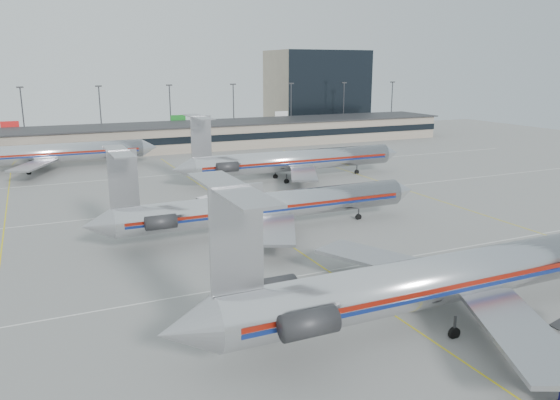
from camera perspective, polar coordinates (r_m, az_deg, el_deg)
ground at (r=47.56m, az=11.08°, el=-11.25°), size 260.00×260.00×0.00m
apron_markings at (r=55.27m, az=5.03°, el=-7.38°), size 160.00×0.15×0.02m
terminal at (r=136.16m, az=-13.60°, el=6.33°), size 162.00×17.00×6.25m
light_mast_row at (r=149.35m, az=-14.79°, el=8.98°), size 163.60×0.40×15.28m
distant_building at (r=184.98m, az=3.82°, el=11.45°), size 30.00×20.00×25.00m
jet_foreground at (r=45.96m, az=17.91°, el=-7.52°), size 49.26×29.01×12.89m
jet_second_row at (r=66.64m, az=-1.85°, el=-0.66°), size 43.49×25.61×11.38m
jet_third_row at (r=97.89m, az=1.17°, el=4.15°), size 44.69×27.49×12.22m
jet_back_row at (r=115.71m, az=-23.93°, el=4.45°), size 44.34×27.27×12.12m
ramp_worker_near at (r=45.13m, az=24.90°, el=-12.43°), size 0.73×0.83×1.91m
ramp_worker_far at (r=44.72m, az=24.13°, el=-12.55°), size 0.98×0.78×1.97m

